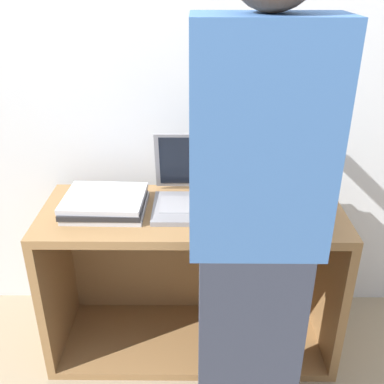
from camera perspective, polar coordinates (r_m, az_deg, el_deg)
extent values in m
plane|color=gray|center=(2.12, -0.04, -22.86)|extent=(12.00, 12.00, 0.00)
cube|color=silver|center=(2.01, 0.11, 14.81)|extent=(8.00, 0.05, 2.40)
cube|color=olive|center=(1.86, 0.02, -2.81)|extent=(1.25, 0.48, 0.04)
cube|color=olive|center=(2.27, 0.02, -17.94)|extent=(1.25, 0.48, 0.04)
cube|color=olive|center=(2.14, -16.79, -10.59)|extent=(0.04, 0.48, 0.64)
cube|color=olive|center=(2.13, 16.89, -10.75)|extent=(0.04, 0.48, 0.64)
cube|color=olive|center=(2.23, 0.07, -7.63)|extent=(1.18, 0.04, 0.64)
cube|color=gray|center=(1.84, 0.02, -2.06)|extent=(0.32, 0.27, 0.02)
cube|color=gray|center=(1.85, 0.02, -1.58)|extent=(0.26, 0.15, 0.00)
cube|color=gray|center=(1.93, 0.06, 3.96)|extent=(0.32, 0.06, 0.26)
cube|color=black|center=(1.93, 0.06, 3.93)|extent=(0.28, 0.05, 0.23)
cube|color=#B7B7BC|center=(1.88, -10.81, -1.97)|extent=(0.33, 0.27, 0.02)
cube|color=#232326|center=(1.87, -11.03, -1.44)|extent=(0.33, 0.27, 0.02)
cube|color=#B7B7BC|center=(1.86, -11.07, -0.75)|extent=(0.33, 0.28, 0.02)
cube|color=#B7B7BC|center=(1.88, 11.12, -2.03)|extent=(0.32, 0.27, 0.02)
cube|color=slate|center=(1.87, 10.99, -1.34)|extent=(0.33, 0.28, 0.02)
cube|color=#B7B7BC|center=(1.85, 11.03, -0.88)|extent=(0.33, 0.28, 0.02)
cube|color=#232326|center=(1.85, 10.84, -0.18)|extent=(0.33, 0.28, 0.02)
cube|color=#232326|center=(1.83, 10.84, 0.31)|extent=(0.33, 0.28, 0.02)
cube|color=#B7B7BC|center=(1.83, 10.85, 0.98)|extent=(0.34, 0.28, 0.02)
cube|color=gray|center=(1.81, 11.05, 1.46)|extent=(0.32, 0.27, 0.02)
cube|color=#2D3342|center=(1.68, 7.01, -18.79)|extent=(0.34, 0.20, 0.84)
cube|color=#38609E|center=(1.26, 8.90, 6.18)|extent=(0.40, 0.20, 0.67)
cylinder|color=brown|center=(1.44, 1.51, 18.64)|extent=(0.07, 0.32, 0.07)
cylinder|color=brown|center=(1.48, 14.62, 18.07)|extent=(0.07, 0.32, 0.07)
cube|color=red|center=(1.75, 11.62, 1.07)|extent=(0.06, 0.02, 0.01)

